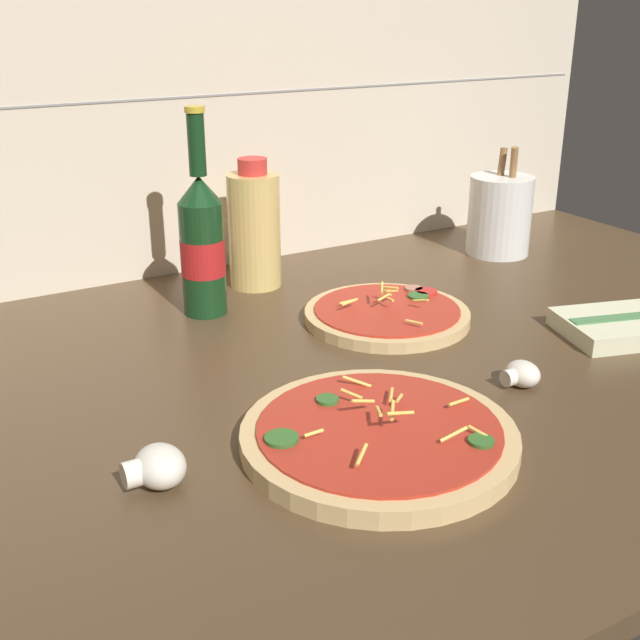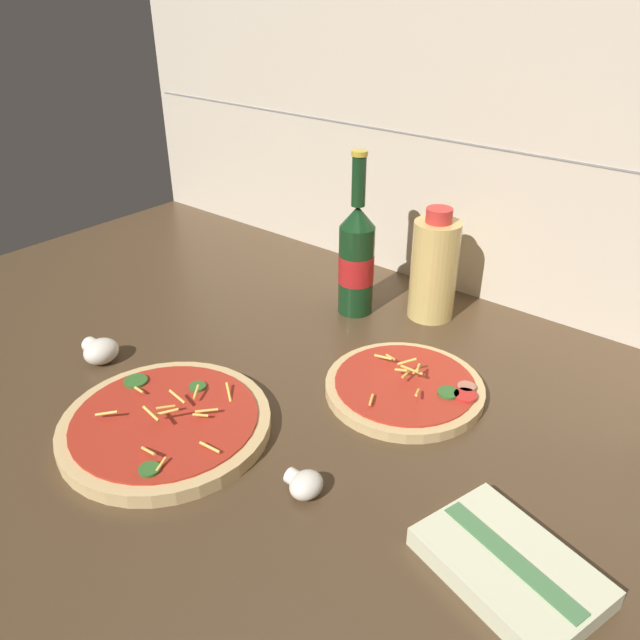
% 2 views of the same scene
% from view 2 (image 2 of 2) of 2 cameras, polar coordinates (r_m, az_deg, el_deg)
% --- Properties ---
extents(counter_slab, '(1.60, 0.90, 0.03)m').
position_cam_2_polar(counter_slab, '(0.92, -3.35, -7.18)').
color(counter_slab, '#4C3823').
rests_on(counter_slab, ground).
extents(tile_backsplash, '(1.60, 0.01, 0.60)m').
position_cam_2_polar(tile_backsplash, '(1.14, 12.36, 15.69)').
color(tile_backsplash, beige).
rests_on(tile_backsplash, ground).
extents(pizza_near, '(0.28, 0.28, 0.05)m').
position_cam_2_polar(pizza_near, '(0.85, -13.92, -9.22)').
color(pizza_near, tan).
rests_on(pizza_near, counter_slab).
extents(pizza_far, '(0.23, 0.23, 0.05)m').
position_cam_2_polar(pizza_far, '(0.91, 7.76, -6.11)').
color(pizza_far, tan).
rests_on(pizza_far, counter_slab).
extents(beer_bottle, '(0.06, 0.06, 0.28)m').
position_cam_2_polar(beer_bottle, '(1.07, 3.35, 5.68)').
color(beer_bottle, '#143819').
rests_on(beer_bottle, counter_slab).
extents(oil_bottle, '(0.08, 0.08, 0.20)m').
position_cam_2_polar(oil_bottle, '(1.08, 10.38, 4.67)').
color(oil_bottle, '#D6B766').
rests_on(oil_bottle, counter_slab).
extents(mushroom_left, '(0.06, 0.05, 0.04)m').
position_cam_2_polar(mushroom_left, '(1.02, -19.46, -2.66)').
color(mushroom_left, white).
rests_on(mushroom_left, counter_slab).
extents(mushroom_right, '(0.05, 0.04, 0.03)m').
position_cam_2_polar(mushroom_right, '(0.74, -1.40, -14.76)').
color(mushroom_right, white).
rests_on(mushroom_right, counter_slab).
extents(dish_towel, '(0.20, 0.16, 0.03)m').
position_cam_2_polar(dish_towel, '(0.69, 16.92, -20.77)').
color(dish_towel, beige).
rests_on(dish_towel, counter_slab).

